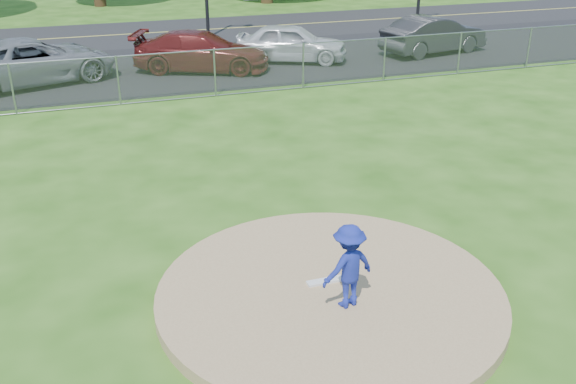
% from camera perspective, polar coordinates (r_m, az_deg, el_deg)
% --- Properties ---
extents(ground, '(120.00, 120.00, 0.00)m').
position_cam_1_polar(ground, '(18.97, -7.99, 6.61)').
color(ground, '#265312').
rests_on(ground, ground).
extents(pitchers_mound, '(5.40, 5.40, 0.20)m').
position_cam_1_polar(pitchers_mound, '(10.15, 3.75, -9.04)').
color(pitchers_mound, '#A38259').
rests_on(pitchers_mound, ground).
extents(pitching_rubber, '(0.60, 0.15, 0.04)m').
position_cam_1_polar(pitching_rubber, '(10.24, 3.33, -7.91)').
color(pitching_rubber, white).
rests_on(pitching_rubber, pitchers_mound).
extents(chain_link_fence, '(40.00, 0.06, 1.50)m').
position_cam_1_polar(chain_link_fence, '(20.66, -9.27, 10.15)').
color(chain_link_fence, gray).
rests_on(chain_link_fence, ground).
extents(parking_lot, '(50.00, 8.00, 0.01)m').
position_cam_1_polar(parking_lot, '(25.16, -11.08, 10.77)').
color(parking_lot, black).
rests_on(parking_lot, ground).
extents(street, '(60.00, 7.00, 0.01)m').
position_cam_1_polar(street, '(32.46, -13.20, 13.55)').
color(street, black).
rests_on(street, ground).
extents(pitcher, '(0.93, 0.66, 1.31)m').
position_cam_1_polar(pitcher, '(9.41, 5.40, -6.58)').
color(pitcher, '#1B2896').
rests_on(pitcher, pitchers_mound).
extents(parked_car_gray, '(6.08, 4.24, 1.54)m').
position_cam_1_polar(parked_car_gray, '(23.96, -21.74, 10.77)').
color(parked_car_gray, gray).
rests_on(parked_car_gray, parking_lot).
extents(parked_car_darkred, '(5.33, 3.77, 1.43)m').
position_cam_1_polar(parked_car_darkred, '(24.32, -7.71, 12.29)').
color(parked_car_darkred, maroon).
rests_on(parked_car_darkred, parking_lot).
extents(parked_car_pearl, '(4.62, 3.32, 1.46)m').
position_cam_1_polar(parked_car_pearl, '(25.63, 0.30, 13.13)').
color(parked_car_pearl, silver).
rests_on(parked_car_pearl, parking_lot).
extents(parked_car_charcoal, '(4.79, 2.49, 1.50)m').
position_cam_1_polar(parked_car_charcoal, '(27.80, 12.83, 13.47)').
color(parked_car_charcoal, '#29292C').
rests_on(parked_car_charcoal, parking_lot).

